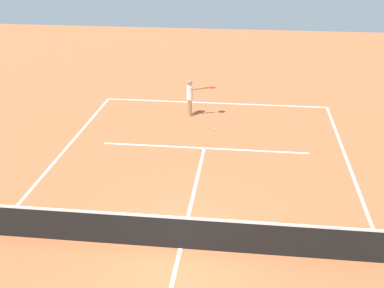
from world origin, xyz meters
The scene contains 5 objects.
ground_plane centered at (0.00, 0.00, 0.00)m, with size 60.00×60.00×0.00m, color #B76038.
court_lines centered at (0.00, 0.00, 0.00)m, with size 10.50×23.39×0.01m.
tennis_net centered at (0.00, 0.00, 0.50)m, with size 11.10×0.10×1.07m.
player_serving centered at (0.93, -9.87, 0.96)m, with size 1.29×0.54×1.62m.
tennis_ball centered at (-0.25, -8.31, 0.03)m, with size 0.07×0.07×0.07m, color #CCE033.
Camera 1 is at (-1.59, 10.66, 7.75)m, focal length 46.47 mm.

